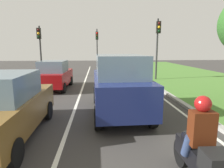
{
  "coord_description": "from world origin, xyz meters",
  "views": [
    {
      "loc": [
        0.25,
        2.32,
        2.51
      ],
      "look_at": [
        0.81,
        9.51,
        1.2
      ],
      "focal_mm": 31.37,
      "sensor_mm": 36.0,
      "label": 1
    }
  ],
  "objects_px": {
    "car_suv_ahead": "(119,84)",
    "traffic_light_far_median": "(97,43)",
    "car_sedan_left_lane": "(3,107)",
    "rider_person": "(201,127)",
    "traffic_light_overhead_left": "(40,43)",
    "car_hatchback_far": "(55,75)",
    "motorcycle": "(199,162)",
    "traffic_light_near_right": "(158,39)"
  },
  "relations": [
    {
      "from": "car_suv_ahead",
      "to": "traffic_light_overhead_left",
      "type": "relative_size",
      "value": 1.03
    },
    {
      "from": "car_suv_ahead",
      "to": "motorcycle",
      "type": "xyz_separation_m",
      "value": [
        0.91,
        -4.37,
        -0.6
      ]
    },
    {
      "from": "car_hatchback_far",
      "to": "car_sedan_left_lane",
      "type": "bearing_deg",
      "value": -87.7
    },
    {
      "from": "traffic_light_near_right",
      "to": "traffic_light_far_median",
      "type": "xyz_separation_m",
      "value": [
        -4.69,
        8.41,
        -0.06
      ]
    },
    {
      "from": "car_sedan_left_lane",
      "to": "traffic_light_far_median",
      "type": "relative_size",
      "value": 0.9
    },
    {
      "from": "traffic_light_overhead_left",
      "to": "traffic_light_far_median",
      "type": "height_order",
      "value": "traffic_light_far_median"
    },
    {
      "from": "car_sedan_left_lane",
      "to": "rider_person",
      "type": "height_order",
      "value": "car_sedan_left_lane"
    },
    {
      "from": "car_sedan_left_lane",
      "to": "traffic_light_far_median",
      "type": "xyz_separation_m",
      "value": [
        2.65,
        18.23,
        2.27
      ]
    },
    {
      "from": "traffic_light_near_right",
      "to": "traffic_light_overhead_left",
      "type": "distance_m",
      "value": 9.78
    },
    {
      "from": "motorcycle",
      "to": "rider_person",
      "type": "relative_size",
      "value": 1.63
    },
    {
      "from": "car_suv_ahead",
      "to": "traffic_light_far_median",
      "type": "distance_m",
      "value": 16.45
    },
    {
      "from": "car_suv_ahead",
      "to": "car_sedan_left_lane",
      "type": "relative_size",
      "value": 1.05
    },
    {
      "from": "rider_person",
      "to": "traffic_light_near_right",
      "type": "bearing_deg",
      "value": 77.8
    },
    {
      "from": "car_sedan_left_lane",
      "to": "car_hatchback_far",
      "type": "distance_m",
      "value": 6.89
    },
    {
      "from": "car_suv_ahead",
      "to": "car_hatchback_far",
      "type": "bearing_deg",
      "value": 123.96
    },
    {
      "from": "traffic_light_far_median",
      "to": "car_suv_ahead",
      "type": "bearing_deg",
      "value": -87.19
    },
    {
      "from": "traffic_light_overhead_left",
      "to": "traffic_light_far_median",
      "type": "relative_size",
      "value": 0.92
    },
    {
      "from": "rider_person",
      "to": "traffic_light_overhead_left",
      "type": "distance_m",
      "value": 15.84
    },
    {
      "from": "car_sedan_left_lane",
      "to": "car_hatchback_far",
      "type": "bearing_deg",
      "value": 90.43
    },
    {
      "from": "motorcycle",
      "to": "traffic_light_near_right",
      "type": "relative_size",
      "value": 0.4
    },
    {
      "from": "motorcycle",
      "to": "traffic_light_far_median",
      "type": "height_order",
      "value": "traffic_light_far_median"
    },
    {
      "from": "car_hatchback_far",
      "to": "motorcycle",
      "type": "height_order",
      "value": "car_hatchback_far"
    },
    {
      "from": "rider_person",
      "to": "traffic_light_far_median",
      "type": "height_order",
      "value": "traffic_light_far_median"
    },
    {
      "from": "rider_person",
      "to": "traffic_light_overhead_left",
      "type": "height_order",
      "value": "traffic_light_overhead_left"
    },
    {
      "from": "motorcycle",
      "to": "rider_person",
      "type": "distance_m",
      "value": 0.62
    },
    {
      "from": "traffic_light_far_median",
      "to": "traffic_light_near_right",
      "type": "bearing_deg",
      "value": -60.85
    },
    {
      "from": "car_sedan_left_lane",
      "to": "traffic_light_overhead_left",
      "type": "xyz_separation_m",
      "value": [
        -2.21,
        11.91,
        2.08
      ]
    },
    {
      "from": "car_hatchback_far",
      "to": "car_suv_ahead",
      "type": "bearing_deg",
      "value": -52.93
    },
    {
      "from": "car_hatchback_far",
      "to": "traffic_light_overhead_left",
      "type": "xyz_separation_m",
      "value": [
        -2.17,
        5.02,
        2.12
      ]
    },
    {
      "from": "car_hatchback_far",
      "to": "traffic_light_far_median",
      "type": "bearing_deg",
      "value": 78.6
    },
    {
      "from": "car_suv_ahead",
      "to": "car_hatchback_far",
      "type": "xyz_separation_m",
      "value": [
        -3.49,
        4.97,
        -0.28
      ]
    },
    {
      "from": "car_suv_ahead",
      "to": "traffic_light_near_right",
      "type": "relative_size",
      "value": 0.95
    },
    {
      "from": "rider_person",
      "to": "traffic_light_far_median",
      "type": "xyz_separation_m",
      "value": [
        -1.71,
        20.62,
        2.0
      ]
    },
    {
      "from": "car_suv_ahead",
      "to": "car_hatchback_far",
      "type": "distance_m",
      "value": 6.08
    },
    {
      "from": "motorcycle",
      "to": "traffic_light_near_right",
      "type": "xyz_separation_m",
      "value": [
        2.98,
        12.26,
        2.67
      ]
    },
    {
      "from": "car_sedan_left_lane",
      "to": "traffic_light_overhead_left",
      "type": "bearing_deg",
      "value": 100.61
    },
    {
      "from": "car_sedan_left_lane",
      "to": "traffic_light_near_right",
      "type": "xyz_separation_m",
      "value": [
        7.34,
        9.82,
        2.33
      ]
    },
    {
      "from": "car_sedan_left_lane",
      "to": "rider_person",
      "type": "bearing_deg",
      "value": -28.6
    },
    {
      "from": "car_hatchback_far",
      "to": "rider_person",
      "type": "distance_m",
      "value": 10.28
    },
    {
      "from": "traffic_light_overhead_left",
      "to": "motorcycle",
      "type": "bearing_deg",
      "value": -65.38
    },
    {
      "from": "rider_person",
      "to": "car_hatchback_far",
      "type": "bearing_deg",
      "value": 116.9
    },
    {
      "from": "traffic_light_far_median",
      "to": "motorcycle",
      "type": "bearing_deg",
      "value": -85.27
    }
  ]
}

